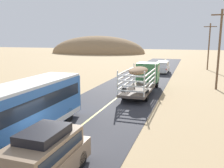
# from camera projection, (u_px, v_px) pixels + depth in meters

# --- Properties ---
(ground_plane) EXTENTS (240.00, 240.00, 0.00)m
(ground_plane) POSITION_uv_depth(u_px,v_px,m) (50.00, 150.00, 12.65)
(ground_plane) COLOR tan
(road_surface) EXTENTS (8.00, 120.00, 0.02)m
(road_surface) POSITION_uv_depth(u_px,v_px,m) (50.00, 150.00, 12.64)
(road_surface) COLOR #2D2D33
(road_surface) RESTS_ON ground
(road_centre_line) EXTENTS (0.16, 117.60, 0.00)m
(road_centre_line) POSITION_uv_depth(u_px,v_px,m) (50.00, 150.00, 12.64)
(road_centre_line) COLOR #D8CC4C
(road_centre_line) RESTS_ON road_surface
(suv_near) EXTENTS (1.90, 4.62, 2.29)m
(suv_near) POSITION_uv_depth(u_px,v_px,m) (45.00, 156.00, 9.61)
(suv_near) COLOR #8C7259
(suv_near) RESTS_ON road_surface
(livestock_truck) EXTENTS (2.53, 9.70, 3.02)m
(livestock_truck) POSITION_uv_depth(u_px,v_px,m) (144.00, 75.00, 26.72)
(livestock_truck) COLOR #3F7F4C
(livestock_truck) RESTS_ON road_surface
(bus) EXTENTS (2.54, 10.00, 3.21)m
(bus) POSITION_uv_depth(u_px,v_px,m) (23.00, 109.00, 13.96)
(bus) COLOR #3872C6
(bus) RESTS_ON road_surface
(car_far) EXTENTS (1.90, 4.62, 1.93)m
(car_far) POSITION_uv_depth(u_px,v_px,m) (163.00, 67.00, 40.66)
(car_far) COLOR silver
(car_far) RESTS_ON road_surface
(power_pole_mid) EXTENTS (2.20, 0.24, 8.93)m
(power_pole_mid) POSITION_uv_depth(u_px,v_px,m) (219.00, 48.00, 26.89)
(power_pole_mid) COLOR brown
(power_pole_mid) RESTS_ON ground
(power_pole_far) EXTENTS (2.20, 0.24, 8.46)m
(power_pole_far) POSITION_uv_depth(u_px,v_px,m) (209.00, 45.00, 44.13)
(power_pole_far) COLOR brown
(power_pole_far) RESTS_ON ground
(distant_hill) EXTENTS (37.88, 23.84, 13.51)m
(distant_hill) POSITION_uv_depth(u_px,v_px,m) (97.00, 53.00, 95.16)
(distant_hill) COLOR #8D6E4C
(distant_hill) RESTS_ON ground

